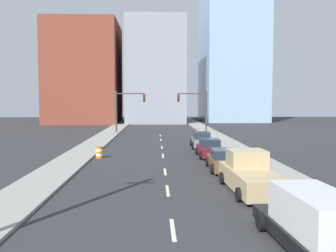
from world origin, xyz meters
The scene contains 20 objects.
sidewalk_left centered at (-7.11, 51.09, 0.07)m, with size 2.76×102.18×0.15m.
sidewalk_right centered at (7.11, 51.09, 0.07)m, with size 2.76×102.18×0.15m.
lane_stripe_at_9m centered at (0.00, 9.16, 0.00)m, with size 0.16×2.40×0.01m, color beige.
lane_stripe_at_15m centered at (0.00, 15.03, 0.00)m, with size 0.16×2.40×0.01m, color beige.
lane_stripe_at_20m centered at (0.00, 20.20, 0.00)m, with size 0.16×2.40×0.01m, color beige.
lane_stripe_at_27m centered at (0.00, 27.26, 0.00)m, with size 0.16×2.40×0.01m, color beige.
lane_stripe_at_33m centered at (0.00, 32.93, 0.00)m, with size 0.16×2.40×0.01m, color beige.
lane_stripe_at_40m centered at (0.00, 39.98, 0.00)m, with size 0.16×2.40×0.01m, color beige.
lane_stripe_at_45m centered at (0.00, 45.49, 0.00)m, with size 0.16×2.40×0.01m, color beige.
building_brick_left centered at (-15.13, 73.72, 10.19)m, with size 14.00×16.00×20.38m.
building_office_center centered at (-0.59, 77.72, 10.68)m, with size 12.00×20.00×21.35m.
building_glass_right centered at (16.76, 81.72, 19.81)m, with size 13.00×20.00×39.62m.
traffic_signal_left centered at (-4.98, 49.24, 3.92)m, with size 4.29×0.35×6.04m.
traffic_signal_right centered at (5.44, 49.24, 3.92)m, with size 4.29×0.35×6.04m.
traffic_barrel centered at (-5.21, 26.19, 0.47)m, with size 0.56×0.56×0.95m.
box_truck_black centered at (4.28, 6.99, 0.92)m, with size 2.45×5.96×1.92m.
pickup_truck_tan centered at (4.29, 14.82, 0.84)m, with size 2.60×5.98×2.06m.
sedan_brown centered at (3.97, 20.67, 0.65)m, with size 2.17×4.69×1.41m.
sedan_maroon centered at (3.87, 26.55, 0.68)m, with size 2.06×4.28×1.51m.
sedan_gray centered at (3.96, 32.70, 0.70)m, with size 2.18×4.57×1.54m.
Camera 1 is at (-0.63, -4.17, 4.72)m, focal length 40.00 mm.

